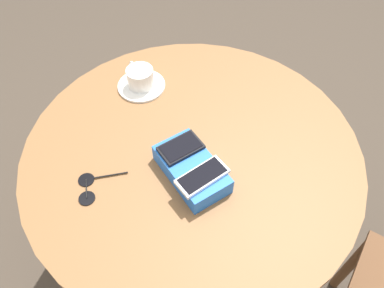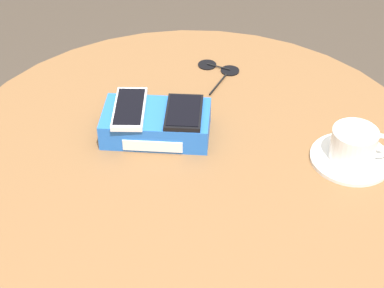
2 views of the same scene
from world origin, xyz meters
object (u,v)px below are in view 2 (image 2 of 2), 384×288
at_px(phone_box, 156,124).
at_px(phone_black, 184,112).
at_px(round_table, 192,198).
at_px(phone_white, 130,108).
at_px(sunglasses, 218,69).
at_px(saucer, 351,159).
at_px(coffee_cup, 355,144).

distance_m(phone_box, phone_black, 0.07).
bearing_deg(round_table, phone_box, 138.64).
bearing_deg(phone_white, sunglasses, 48.70).
height_order(saucer, coffee_cup, coffee_cup).
xyz_separation_m(phone_white, sunglasses, (0.20, 0.23, -0.06)).
bearing_deg(phone_box, saucer, -15.33).
height_order(phone_box, sunglasses, phone_box).
xyz_separation_m(round_table, phone_box, (-0.07, 0.06, 0.15)).
height_order(phone_box, phone_white, phone_white).
distance_m(saucer, coffee_cup, 0.04).
relative_size(phone_black, saucer, 0.78).
xyz_separation_m(phone_black, saucer, (0.32, -0.09, -0.06)).
bearing_deg(sunglasses, saucer, -56.00).
distance_m(round_table, saucer, 0.34).
distance_m(phone_box, sunglasses, 0.28).
relative_size(round_table, phone_box, 4.30).
bearing_deg(sunglasses, phone_box, -122.05).
relative_size(phone_black, coffee_cup, 1.03).
distance_m(phone_black, coffee_cup, 0.34).
bearing_deg(phone_white, phone_black, -9.38).
xyz_separation_m(phone_black, coffee_cup, (0.32, -0.09, -0.02)).
height_order(round_table, sunglasses, sunglasses).
relative_size(phone_box, coffee_cup, 1.91).
xyz_separation_m(phone_box, phone_black, (0.06, -0.01, 0.03)).
relative_size(phone_box, phone_black, 1.86).
height_order(phone_white, saucer, phone_white).
bearing_deg(coffee_cup, phone_black, 163.71).
distance_m(phone_white, sunglasses, 0.31).
height_order(phone_white, sunglasses, phone_white).
xyz_separation_m(phone_box, saucer, (0.38, -0.10, -0.02)).
xyz_separation_m(phone_black, sunglasses, (0.09, 0.25, -0.06)).
height_order(round_table, saucer, saucer).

